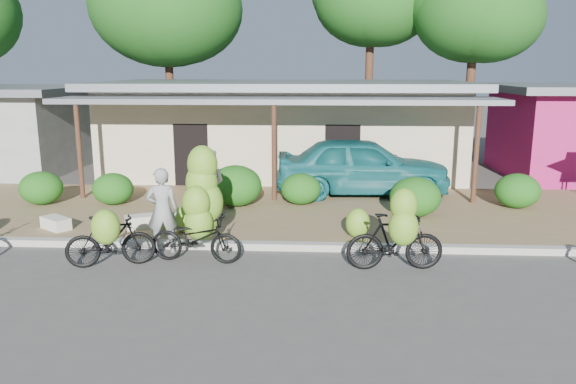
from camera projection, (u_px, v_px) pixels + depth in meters
The scene contains 23 objects.
ground at pixel (248, 284), 10.14m from camera, with size 100.00×100.00×0.00m, color #4F4C49.
sidewalk at pixel (271, 212), 15.01m from camera, with size 60.00×6.00×0.12m, color #92744F.
curb at pixel (260, 246), 12.08m from camera, with size 60.00×0.25×0.15m, color #A8A399.
shop_main at pixel (284, 127), 20.43m from camera, with size 13.00×8.50×3.35m.
tree_far_center at pixel (163, 3), 24.72m from camera, with size 6.70×6.70×9.20m.
tree_near_right at pixel (470, 11), 22.70m from camera, with size 5.05×4.92×7.95m.
hedge_0 at pixel (41, 188), 15.48m from camera, with size 1.18×1.07×0.92m, color #145413.
hedge_1 at pixel (113, 189), 15.48m from camera, with size 1.13×1.01×0.88m, color #145413.
hedge_2 at pixel (235, 186), 15.28m from camera, with size 1.44×1.30×1.12m, color #145413.
hedge_3 at pixel (301, 189), 15.50m from camera, with size 1.11×1.00×0.86m, color #145413.
hedge_4 at pixel (415, 197), 14.21m from camera, with size 1.30×1.17×1.01m, color #145413.
hedge_5 at pixel (517, 191), 15.09m from camera, with size 1.20×1.08×0.94m, color #145413.
bike_left at pixel (110, 239), 10.84m from camera, with size 1.78×1.32×1.31m.
bike_center at pixel (200, 215), 11.38m from camera, with size 1.92×1.28×2.29m.
bike_right at pixel (397, 237), 10.60m from camera, with size 1.90×1.21×1.74m.
loose_banana_a at pixel (163, 220), 12.81m from camera, with size 0.48×0.40×0.60m, color #7BB42D.
loose_banana_b at pixel (182, 220), 12.87m from camera, with size 0.48×0.41×0.60m, color #7BB42D.
loose_banana_c at pixel (358, 223), 12.44m from camera, with size 0.54×0.46×0.67m, color #7BB42D.
sack_near at pixel (144, 221), 13.28m from camera, with size 0.85×0.40×0.30m, color beige.
sack_far at pixel (56, 223), 13.16m from camera, with size 0.75×0.38×0.28m, color beige.
vendor at pixel (162, 210), 11.71m from camera, with size 0.66×0.44×1.82m, color gray.
bystander at pixel (209, 183), 14.10m from camera, with size 0.84×0.66×1.73m, color silver.
teal_van at pixel (362, 166), 16.62m from camera, with size 2.05×5.09×1.73m, color #166366.
Camera 1 is at (1.23, -9.49, 3.82)m, focal length 35.00 mm.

